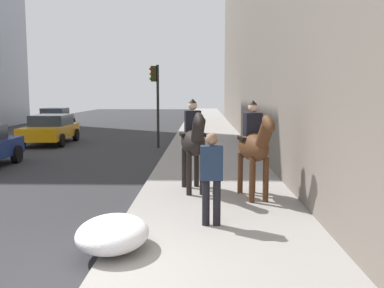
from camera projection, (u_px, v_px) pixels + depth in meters
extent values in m
cube|color=gray|center=(226.00, 278.00, 5.79)|extent=(120.00, 3.73, 0.12)
ellipsoid|color=black|center=(193.00, 142.00, 10.57)|extent=(1.57, 0.80, 0.66)
cylinder|color=black|center=(202.00, 174.00, 10.23)|extent=(0.13, 0.13, 1.01)
cylinder|color=black|center=(189.00, 174.00, 10.19)|extent=(0.13, 0.13, 1.01)
cylinder|color=black|center=(197.00, 167.00, 11.12)|extent=(0.13, 0.13, 1.01)
cylinder|color=black|center=(184.00, 167.00, 11.07)|extent=(0.13, 0.13, 1.01)
cylinder|color=black|center=(198.00, 131.00, 9.77)|extent=(0.67, 0.38, 0.68)
ellipsoid|color=black|center=(199.00, 120.00, 9.53)|extent=(0.65, 0.32, 0.49)
cylinder|color=black|center=(189.00, 143.00, 11.28)|extent=(0.29, 0.15, 0.55)
cube|color=black|center=(193.00, 135.00, 10.60)|extent=(0.53, 0.67, 0.08)
cube|color=black|center=(193.00, 122.00, 10.56)|extent=(0.34, 0.42, 0.55)
sphere|color=#D8AD8C|center=(193.00, 106.00, 10.51)|extent=(0.22, 0.22, 0.22)
cone|color=black|center=(193.00, 101.00, 10.50)|extent=(0.23, 0.23, 0.10)
ellipsoid|color=#4C2B16|center=(253.00, 147.00, 9.89)|extent=(1.58, 0.85, 0.66)
cylinder|color=#4C2B16|center=(266.00, 180.00, 9.57)|extent=(0.13, 0.13, 0.99)
cylinder|color=#4C2B16|center=(252.00, 180.00, 9.51)|extent=(0.13, 0.13, 0.99)
cylinder|color=#4C2B16|center=(253.00, 173.00, 10.45)|extent=(0.13, 0.13, 0.99)
cylinder|color=#4C2B16|center=(240.00, 173.00, 10.39)|extent=(0.13, 0.13, 0.99)
cylinder|color=#4C2B16|center=(265.00, 135.00, 9.10)|extent=(0.68, 0.40, 0.68)
ellipsoid|color=#4C2B16|center=(268.00, 124.00, 8.87)|extent=(0.66, 0.34, 0.49)
cylinder|color=black|center=(244.00, 147.00, 10.60)|extent=(0.30, 0.15, 0.55)
cube|color=black|center=(252.00, 139.00, 9.92)|extent=(0.55, 0.68, 0.08)
cube|color=black|center=(253.00, 125.00, 9.88)|extent=(0.35, 0.43, 0.55)
sphere|color=#D8AD8C|center=(253.00, 108.00, 9.84)|extent=(0.22, 0.22, 0.22)
cone|color=black|center=(253.00, 102.00, 9.82)|extent=(0.24, 0.24, 0.10)
cylinder|color=black|center=(206.00, 202.00, 7.88)|extent=(0.14, 0.14, 0.85)
cylinder|color=black|center=(217.00, 202.00, 7.88)|extent=(0.14, 0.14, 0.85)
cube|color=#1E2D47|center=(212.00, 163.00, 7.79)|extent=(0.27, 0.41, 0.62)
sphere|color=#8C664C|center=(212.00, 139.00, 7.74)|extent=(0.22, 0.22, 0.22)
cube|color=#B7BABF|center=(56.00, 119.00, 31.09)|extent=(3.90, 1.89, 0.60)
cube|color=#262D38|center=(55.00, 112.00, 30.80)|extent=(1.90, 1.62, 0.52)
cylinder|color=black|center=(49.00, 122.00, 32.31)|extent=(0.65, 0.24, 0.64)
cylinder|color=black|center=(73.00, 122.00, 32.32)|extent=(0.65, 0.24, 0.64)
cylinder|color=black|center=(38.00, 125.00, 29.94)|extent=(0.65, 0.24, 0.64)
cylinder|color=black|center=(64.00, 125.00, 29.95)|extent=(0.65, 0.24, 0.64)
cylinder|color=black|center=(17.00, 154.00, 15.57)|extent=(0.65, 0.24, 0.64)
cube|color=orange|center=(50.00, 131.00, 21.36)|extent=(4.50, 2.04, 0.60)
cube|color=#262D38|center=(51.00, 120.00, 21.56)|extent=(2.38, 1.73, 0.52)
cylinder|color=black|center=(61.00, 141.00, 20.05)|extent=(0.65, 0.25, 0.64)
cylinder|color=black|center=(21.00, 141.00, 20.02)|extent=(0.65, 0.25, 0.64)
cylinder|color=black|center=(76.00, 135.00, 22.78)|extent=(0.65, 0.25, 0.64)
cylinder|color=black|center=(41.00, 135.00, 22.74)|extent=(0.65, 0.25, 0.64)
cylinder|color=black|center=(158.00, 107.00, 19.69)|extent=(0.12, 0.12, 3.78)
cube|color=#2D280C|center=(154.00, 74.00, 19.52)|extent=(0.20, 0.24, 0.70)
sphere|color=red|center=(151.00, 69.00, 19.50)|extent=(0.14, 0.14, 0.14)
sphere|color=orange|center=(151.00, 74.00, 19.52)|extent=(0.14, 0.14, 0.14)
sphere|color=green|center=(151.00, 79.00, 19.55)|extent=(0.14, 0.14, 0.14)
ellipsoid|color=white|center=(113.00, 233.00, 6.68)|extent=(1.46, 1.12, 0.50)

